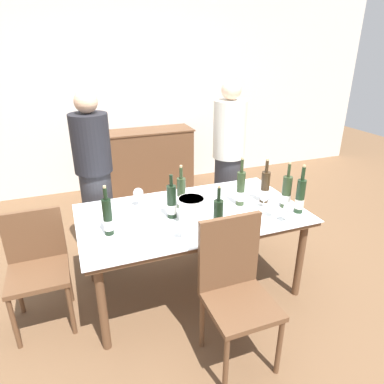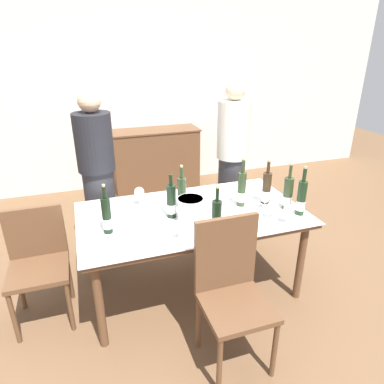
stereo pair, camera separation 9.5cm
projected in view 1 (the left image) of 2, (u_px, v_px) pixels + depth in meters
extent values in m
plane|color=brown|center=(192.00, 286.00, 3.01)|extent=(12.00, 12.00, 0.00)
cube|color=silver|center=(124.00, 88.00, 4.72)|extent=(8.00, 0.10, 2.80)
cube|color=brown|center=(150.00, 160.00, 4.94)|extent=(1.21, 0.44, 0.84)
cube|color=brown|center=(148.00, 131.00, 4.77)|extent=(1.24, 0.46, 0.02)
cylinder|color=brown|center=(103.00, 309.00, 2.27)|extent=(0.06, 0.06, 0.68)
cylinder|color=brown|center=(300.00, 260.00, 2.79)|extent=(0.06, 0.06, 0.68)
cylinder|color=brown|center=(90.00, 247.00, 2.96)|extent=(0.06, 0.06, 0.68)
cylinder|color=brown|center=(250.00, 217.00, 3.48)|extent=(0.06, 0.06, 0.68)
cube|color=brown|center=(192.00, 215.00, 2.73)|extent=(1.74, 0.96, 0.04)
cube|color=white|center=(192.00, 213.00, 2.73)|extent=(1.77, 0.99, 0.01)
cylinder|color=white|center=(191.00, 210.00, 2.55)|extent=(0.19, 0.19, 0.19)
cylinder|color=white|center=(191.00, 199.00, 2.51)|extent=(0.20, 0.20, 0.01)
cylinder|color=black|center=(108.00, 217.00, 2.37)|extent=(0.07, 0.07, 0.27)
cylinder|color=white|center=(109.00, 225.00, 2.39)|extent=(0.07, 0.07, 0.07)
cylinder|color=black|center=(105.00, 194.00, 2.30)|extent=(0.03, 0.03, 0.09)
cylinder|color=tan|center=(104.00, 187.00, 2.28)|extent=(0.02, 0.02, 0.02)
cylinder|color=black|center=(300.00, 196.00, 2.68)|extent=(0.07, 0.07, 0.28)
cylinder|color=silver|center=(299.00, 203.00, 2.70)|extent=(0.07, 0.07, 0.08)
cylinder|color=black|center=(303.00, 174.00, 2.60)|extent=(0.03, 0.03, 0.11)
cylinder|color=tan|center=(304.00, 166.00, 2.58)|extent=(0.02, 0.02, 0.02)
cylinder|color=#28381E|center=(181.00, 193.00, 2.76)|extent=(0.07, 0.07, 0.26)
cylinder|color=white|center=(181.00, 199.00, 2.79)|extent=(0.07, 0.07, 0.07)
cylinder|color=#28381E|center=(181.00, 173.00, 2.69)|extent=(0.03, 0.03, 0.09)
cylinder|color=tan|center=(181.00, 166.00, 2.67)|extent=(0.02, 0.02, 0.02)
cylinder|color=black|center=(172.00, 202.00, 2.60)|extent=(0.07, 0.07, 0.26)
cylinder|color=white|center=(172.00, 209.00, 2.63)|extent=(0.08, 0.08, 0.07)
cylinder|color=black|center=(171.00, 180.00, 2.54)|extent=(0.03, 0.03, 0.09)
cylinder|color=#28381E|center=(286.00, 192.00, 2.77)|extent=(0.07, 0.07, 0.27)
cylinder|color=white|center=(286.00, 199.00, 2.79)|extent=(0.08, 0.08, 0.07)
cylinder|color=#28381E|center=(289.00, 170.00, 2.69)|extent=(0.02, 0.02, 0.11)
cylinder|color=tan|center=(290.00, 163.00, 2.67)|extent=(0.02, 0.02, 0.02)
cylinder|color=#28381E|center=(241.00, 189.00, 2.80)|extent=(0.07, 0.07, 0.29)
cylinder|color=white|center=(240.00, 196.00, 2.83)|extent=(0.07, 0.07, 0.08)
cylinder|color=#28381E|center=(242.00, 166.00, 2.73)|extent=(0.02, 0.02, 0.11)
cylinder|color=tan|center=(243.00, 158.00, 2.70)|extent=(0.02, 0.02, 0.02)
cylinder|color=#332314|center=(265.00, 187.00, 2.86)|extent=(0.07, 0.07, 0.27)
cylinder|color=silver|center=(264.00, 194.00, 2.89)|extent=(0.07, 0.07, 0.07)
cylinder|color=#332314|center=(267.00, 166.00, 2.79)|extent=(0.03, 0.03, 0.10)
cylinder|color=tan|center=(268.00, 160.00, 2.77)|extent=(0.02, 0.02, 0.02)
cylinder|color=black|center=(218.00, 216.00, 2.40)|extent=(0.07, 0.07, 0.24)
cylinder|color=white|center=(218.00, 223.00, 2.42)|extent=(0.07, 0.07, 0.07)
cylinder|color=black|center=(219.00, 194.00, 2.34)|extent=(0.03, 0.03, 0.10)
cylinder|color=tan|center=(219.00, 187.00, 2.31)|extent=(0.02, 0.02, 0.02)
cylinder|color=white|center=(182.00, 238.00, 2.36)|extent=(0.06, 0.06, 0.00)
cylinder|color=white|center=(182.00, 234.00, 2.35)|extent=(0.01, 0.01, 0.07)
sphere|color=white|center=(181.00, 226.00, 2.33)|extent=(0.08, 0.08, 0.08)
cylinder|color=white|center=(263.00, 207.00, 2.82)|extent=(0.07, 0.07, 0.00)
cylinder|color=white|center=(264.00, 203.00, 2.80)|extent=(0.01, 0.01, 0.06)
sphere|color=white|center=(264.00, 197.00, 2.78)|extent=(0.07, 0.07, 0.07)
cylinder|color=white|center=(139.00, 206.00, 2.84)|extent=(0.06, 0.06, 0.00)
cylinder|color=white|center=(139.00, 201.00, 2.82)|extent=(0.01, 0.01, 0.08)
sphere|color=white|center=(138.00, 193.00, 2.79)|extent=(0.08, 0.08, 0.08)
cylinder|color=white|center=(272.00, 217.00, 2.66)|extent=(0.07, 0.07, 0.00)
cylinder|color=white|center=(272.00, 212.00, 2.64)|extent=(0.01, 0.01, 0.07)
sphere|color=white|center=(273.00, 205.00, 2.62)|extent=(0.08, 0.08, 0.08)
cylinder|color=white|center=(287.00, 222.00, 2.58)|extent=(0.06, 0.06, 0.00)
cylinder|color=white|center=(287.00, 216.00, 2.56)|extent=(0.01, 0.01, 0.08)
sphere|color=white|center=(288.00, 208.00, 2.54)|extent=(0.08, 0.08, 0.08)
cylinder|color=brown|center=(14.00, 324.00, 2.32)|extent=(0.03, 0.03, 0.43)
cylinder|color=brown|center=(71.00, 310.00, 2.44)|extent=(0.03, 0.03, 0.43)
cylinder|color=brown|center=(19.00, 290.00, 2.64)|extent=(0.03, 0.03, 0.43)
cylinder|color=brown|center=(69.00, 279.00, 2.76)|extent=(0.03, 0.03, 0.43)
cube|color=brown|center=(38.00, 274.00, 2.45)|extent=(0.42, 0.42, 0.04)
cube|color=brown|center=(34.00, 235.00, 2.53)|extent=(0.42, 0.04, 0.40)
cylinder|color=brown|center=(226.00, 365.00, 2.02)|extent=(0.03, 0.03, 0.44)
cylinder|color=brown|center=(279.00, 347.00, 2.14)|extent=(0.03, 0.03, 0.44)
cylinder|color=brown|center=(202.00, 322.00, 2.34)|extent=(0.03, 0.03, 0.44)
cylinder|color=brown|center=(250.00, 308.00, 2.46)|extent=(0.03, 0.03, 0.44)
cube|color=brown|center=(241.00, 305.00, 2.14)|extent=(0.42, 0.42, 0.04)
cube|color=brown|center=(229.00, 252.00, 2.20)|extent=(0.42, 0.04, 0.51)
cylinder|color=#2D2D33|center=(100.00, 217.00, 3.24)|extent=(0.28, 0.28, 0.92)
cylinder|color=black|center=(91.00, 143.00, 2.96)|extent=(0.33, 0.33, 0.51)
sphere|color=#DBAD89|center=(86.00, 102.00, 2.82)|extent=(0.19, 0.19, 0.19)
cylinder|color=#2D2D33|center=(227.00, 195.00, 3.75)|extent=(0.28, 0.28, 0.88)
cylinder|color=beige|center=(230.00, 129.00, 3.46)|extent=(0.33, 0.33, 0.58)
sphere|color=beige|center=(231.00, 90.00, 3.31)|extent=(0.20, 0.20, 0.20)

